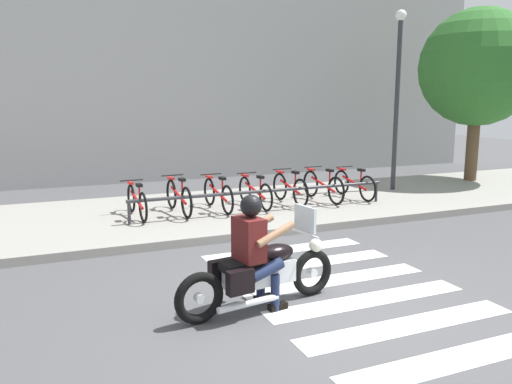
# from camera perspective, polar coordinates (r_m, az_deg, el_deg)

# --- Properties ---
(ground_plane) EXTENTS (48.00, 48.00, 0.00)m
(ground_plane) POSITION_cam_1_polar(r_m,az_deg,el_deg) (6.55, 8.47, -12.46)
(ground_plane) COLOR #4C4C4F
(sidewalk) EXTENTS (24.00, 4.40, 0.15)m
(sidewalk) POSITION_cam_1_polar(r_m,az_deg,el_deg) (11.26, -5.98, -2.29)
(sidewalk) COLOR gray
(sidewalk) RESTS_ON ground
(crosswalk_stripe_0) EXTENTS (2.80, 0.40, 0.01)m
(crosswalk_stripe_0) POSITION_cam_1_polar(r_m,az_deg,el_deg) (5.71, 21.90, -16.67)
(crosswalk_stripe_0) COLOR white
(crosswalk_stripe_0) RESTS_ON ground
(crosswalk_stripe_1) EXTENTS (2.80, 0.40, 0.01)m
(crosswalk_stripe_1) POSITION_cam_1_polar(r_m,az_deg,el_deg) (6.24, 16.57, -13.97)
(crosswalk_stripe_1) COLOR white
(crosswalk_stripe_1) RESTS_ON ground
(crosswalk_stripe_2) EXTENTS (2.80, 0.40, 0.01)m
(crosswalk_stripe_2) POSITION_cam_1_polar(r_m,az_deg,el_deg) (6.81, 12.22, -11.63)
(crosswalk_stripe_2) COLOR white
(crosswalk_stripe_2) RESTS_ON ground
(crosswalk_stripe_3) EXTENTS (2.80, 0.40, 0.01)m
(crosswalk_stripe_3) POSITION_cam_1_polar(r_m,az_deg,el_deg) (7.43, 8.62, -9.61)
(crosswalk_stripe_3) COLOR white
(crosswalk_stripe_3) RESTS_ON ground
(crosswalk_stripe_4) EXTENTS (2.80, 0.40, 0.01)m
(crosswalk_stripe_4) POSITION_cam_1_polar(r_m,az_deg,el_deg) (8.09, 5.62, -7.88)
(crosswalk_stripe_4) COLOR white
(crosswalk_stripe_4) RESTS_ON ground
(crosswalk_stripe_5) EXTENTS (2.80, 0.40, 0.01)m
(crosswalk_stripe_5) POSITION_cam_1_polar(r_m,az_deg,el_deg) (8.76, 3.10, -6.40)
(crosswalk_stripe_5) COLOR white
(crosswalk_stripe_5) RESTS_ON ground
(motorcycle) EXTENTS (2.22, 0.78, 1.20)m
(motorcycle) POSITION_cam_1_polar(r_m,az_deg,el_deg) (6.28, 0.50, -8.95)
(motorcycle) COLOR black
(motorcycle) RESTS_ON ground
(rider) EXTENTS (0.69, 0.61, 1.42)m
(rider) POSITION_cam_1_polar(r_m,az_deg,el_deg) (6.13, -0.14, -5.86)
(rider) COLOR #591919
(rider) RESTS_ON ground
(bicycle_0) EXTENTS (0.48, 1.63, 0.73)m
(bicycle_0) POSITION_cam_1_polar(r_m,az_deg,el_deg) (10.64, -13.09, -0.99)
(bicycle_0) COLOR black
(bicycle_0) RESTS_ON sidewalk
(bicycle_1) EXTENTS (0.48, 1.69, 0.78)m
(bicycle_1) POSITION_cam_1_polar(r_m,az_deg,el_deg) (10.81, -8.59, -0.54)
(bicycle_1) COLOR black
(bicycle_1) RESTS_ON sidewalk
(bicycle_2) EXTENTS (0.48, 1.66, 0.76)m
(bicycle_2) POSITION_cam_1_polar(r_m,az_deg,el_deg) (11.06, -4.25, -0.26)
(bicycle_2) COLOR black
(bicycle_2) RESTS_ON sidewalk
(bicycle_3) EXTENTS (0.48, 1.68, 0.73)m
(bicycle_3) POSITION_cam_1_polar(r_m,az_deg,el_deg) (11.36, -0.12, 0.01)
(bicycle_3) COLOR black
(bicycle_3) RESTS_ON sidewalk
(bicycle_4) EXTENTS (0.48, 1.60, 0.78)m
(bicycle_4) POSITION_cam_1_polar(r_m,az_deg,el_deg) (11.72, 3.77, 0.39)
(bicycle_4) COLOR black
(bicycle_4) RESTS_ON sidewalk
(bicycle_5) EXTENTS (0.48, 1.73, 0.78)m
(bicycle_5) POSITION_cam_1_polar(r_m,az_deg,el_deg) (12.13, 7.42, 0.67)
(bicycle_5) COLOR black
(bicycle_5) RESTS_ON sidewalk
(bicycle_6) EXTENTS (0.48, 1.65, 0.74)m
(bicycle_6) POSITION_cam_1_polar(r_m,az_deg,el_deg) (12.59, 10.81, 0.86)
(bicycle_6) COLOR black
(bicycle_6) RESTS_ON sidewalk
(bike_rack) EXTENTS (5.79, 0.07, 0.49)m
(bike_rack) POSITION_cam_1_polar(r_m,az_deg,el_deg) (10.85, 1.02, -0.01)
(bike_rack) COLOR #333338
(bike_rack) RESTS_ON sidewalk
(street_lamp) EXTENTS (0.28, 0.28, 4.71)m
(street_lamp) POSITION_cam_1_polar(r_m,az_deg,el_deg) (13.90, 15.43, 11.21)
(street_lamp) COLOR #2D2D33
(street_lamp) RESTS_ON ground
(tree_near_rack) EXTENTS (3.32, 3.32, 5.06)m
(tree_near_rack) POSITION_cam_1_polar(r_m,az_deg,el_deg) (16.30, 23.44, 12.52)
(tree_near_rack) COLOR brown
(tree_near_rack) RESTS_ON ground
(building_backdrop) EXTENTS (24.00, 1.20, 8.52)m
(building_backdrop) POSITION_cam_1_polar(r_m,az_deg,el_deg) (16.62, -12.33, 16.11)
(building_backdrop) COLOR #979797
(building_backdrop) RESTS_ON ground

